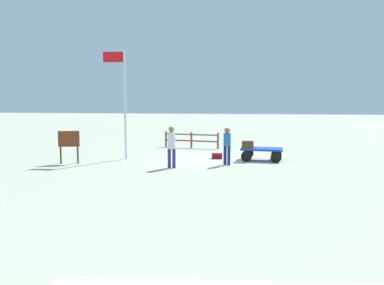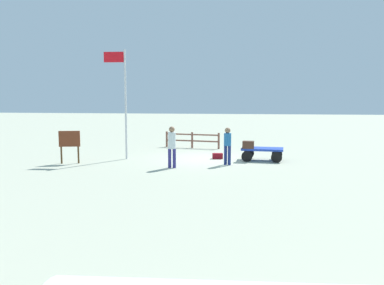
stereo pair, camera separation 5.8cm
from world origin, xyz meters
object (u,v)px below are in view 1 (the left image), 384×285
object	(u,v)px
worker_trailing	(172,144)
luggage_cart	(261,151)
suitcase_navy	(248,145)
worker_lead	(227,143)
signboard	(69,142)
flagpole	(123,95)
suitcase_tan	(217,156)

from	to	relation	value
worker_trailing	luggage_cart	bearing A→B (deg)	-145.18
luggage_cart	suitcase_navy	world-z (taller)	suitcase_navy
luggage_cart	worker_lead	world-z (taller)	worker_lead
worker_lead	signboard	world-z (taller)	worker_lead
worker_lead	flagpole	world-z (taller)	flagpole
suitcase_tan	flagpole	distance (m)	5.45
suitcase_tan	worker_lead	bearing A→B (deg)	108.82
suitcase_navy	suitcase_tan	world-z (taller)	suitcase_navy
suitcase_navy	suitcase_tan	size ratio (longest dim) A/B	1.01
luggage_cart	signboard	size ratio (longest dim) A/B	1.36
worker_lead	flagpole	size ratio (longest dim) A/B	0.32
suitcase_tan	worker_trailing	distance (m)	3.43
suitcase_tan	worker_trailing	xyz separation A→B (m)	(1.68, 2.86, 0.89)
luggage_cart	worker_trailing	size ratio (longest dim) A/B	1.14
luggage_cart	suitcase_navy	bearing A→B (deg)	24.58
suitcase_navy	flagpole	distance (m)	6.44
worker_trailing	signboard	world-z (taller)	worker_trailing
suitcase_navy	worker_trailing	world-z (taller)	worker_trailing
luggage_cart	worker_trailing	xyz separation A→B (m)	(3.81, 2.65, 0.58)
suitcase_tan	worker_lead	size ratio (longest dim) A/B	0.32
worker_lead	worker_trailing	world-z (taller)	worker_trailing
signboard	worker_trailing	bearing A→B (deg)	174.85
suitcase_tan	signboard	distance (m)	6.99
suitcase_navy	worker_lead	distance (m)	1.54
signboard	luggage_cart	bearing A→B (deg)	-165.59
signboard	suitcase_tan	bearing A→B (deg)	-159.52
suitcase_navy	flagpole	size ratio (longest dim) A/B	0.10
luggage_cart	worker_lead	xyz separation A→B (m)	(1.54, 1.53, 0.53)
worker_lead	worker_trailing	xyz separation A→B (m)	(2.27, 1.13, 0.05)
luggage_cart	worker_trailing	bearing A→B (deg)	34.82
flagpole	worker_trailing	bearing A→B (deg)	143.09
suitcase_tan	flagpole	world-z (taller)	flagpole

